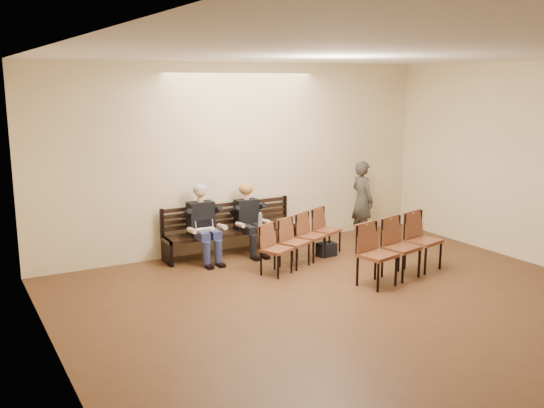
{
  "coord_description": "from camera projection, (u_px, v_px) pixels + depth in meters",
  "views": [
    {
      "loc": [
        -5.04,
        -5.18,
        3.17
      ],
      "look_at": [
        0.14,
        4.05,
        1.0
      ],
      "focal_mm": 40.0,
      "sensor_mm": 36.0,
      "label": 1
    }
  ],
  "objects": [
    {
      "name": "ground",
      "position": [
        422.0,
        342.0,
        7.48
      ],
      "size": [
        10.0,
        10.0,
        0.0
      ],
      "primitive_type": "plane",
      "color": "#54331D",
      "rests_on": "ground"
    },
    {
      "name": "room_walls",
      "position": [
        389.0,
        131.0,
        7.64
      ],
      "size": [
        8.02,
        10.01,
        3.51
      ],
      "color": "#F8E2B2",
      "rests_on": "ground"
    },
    {
      "name": "bench",
      "position": [
        232.0,
        242.0,
        11.23
      ],
      "size": [
        2.6,
        0.9,
        0.45
      ],
      "primitive_type": "cube",
      "color": "black",
      "rests_on": "ground"
    },
    {
      "name": "seated_man",
      "position": [
        203.0,
        223.0,
        10.73
      ],
      "size": [
        0.57,
        0.79,
        1.37
      ],
      "primitive_type": null,
      "color": "black",
      "rests_on": "ground"
    },
    {
      "name": "seated_woman",
      "position": [
        249.0,
        221.0,
        11.19
      ],
      "size": [
        0.53,
        0.73,
        1.23
      ],
      "primitive_type": null,
      "color": "black",
      "rests_on": "ground"
    },
    {
      "name": "laptop",
      "position": [
        207.0,
        231.0,
        10.61
      ],
      "size": [
        0.36,
        0.3,
        0.24
      ],
      "primitive_type": "cube",
      "rotation": [
        0.0,
        0.0,
        0.11
      ],
      "color": "silver",
      "rests_on": "bench"
    },
    {
      "name": "water_bottle",
      "position": [
        260.0,
        226.0,
        11.02
      ],
      "size": [
        0.08,
        0.08,
        0.24
      ],
      "primitive_type": "cylinder",
      "rotation": [
        0.0,
        0.0,
        0.1
      ],
      "color": "silver",
      "rests_on": "bench"
    },
    {
      "name": "bag",
      "position": [
        326.0,
        249.0,
        11.12
      ],
      "size": [
        0.33,
        0.23,
        0.25
      ],
      "primitive_type": "cube",
      "rotation": [
        0.0,
        0.0,
        0.01
      ],
      "color": "black",
      "rests_on": "ground"
    },
    {
      "name": "passerby",
      "position": [
        362.0,
        194.0,
        12.18
      ],
      "size": [
        0.44,
        0.67,
        1.84
      ],
      "primitive_type": "imported",
      "rotation": [
        0.0,
        0.0,
        1.57
      ],
      "color": "#36322C",
      "rests_on": "ground"
    },
    {
      "name": "chair_row_front",
      "position": [
        401.0,
        248.0,
        9.85
      ],
      "size": [
        1.85,
        0.93,
        0.99
      ],
      "primitive_type": "cube",
      "rotation": [
        0.0,
        0.0,
        0.23
      ],
      "color": "brown",
      "rests_on": "ground"
    },
    {
      "name": "chair_row_back",
      "position": [
        303.0,
        240.0,
        10.65
      ],
      "size": [
        2.06,
        1.28,
        0.85
      ],
      "primitive_type": "cube",
      "rotation": [
        0.0,
        0.0,
        0.43
      ],
      "color": "brown",
      "rests_on": "ground"
    }
  ]
}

